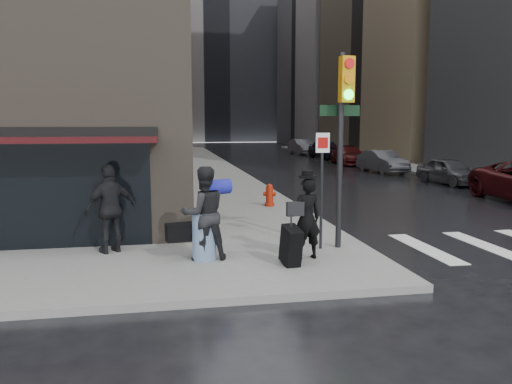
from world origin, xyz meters
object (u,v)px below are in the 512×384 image
(man_greycoat, at_px, (111,209))
(parked_car_4, at_px, (326,149))
(man_jeans, at_px, (203,213))
(fire_hydrant, at_px, (269,196))
(parked_car_3, at_px, (349,155))
(parked_car_2, at_px, (382,161))
(man_overcoat, at_px, (303,223))
(traffic_light, at_px, (341,124))
(parked_car_5, at_px, (302,147))
(parked_car_1, at_px, (449,171))

(man_greycoat, distance_m, parked_car_4, 33.52)
(man_jeans, bearing_deg, man_greycoat, -38.59)
(fire_hydrant, bearing_deg, parked_car_3, 61.61)
(parked_car_2, bearing_deg, parked_car_4, 81.96)
(man_jeans, height_order, parked_car_3, man_jeans)
(fire_hydrant, distance_m, parked_car_2, 15.41)
(man_overcoat, distance_m, man_jeans, 2.10)
(man_overcoat, distance_m, parked_car_3, 27.31)
(traffic_light, xyz_separation_m, parked_car_5, (9.41, 36.82, -2.25))
(parked_car_4, relative_size, parked_car_5, 1.05)
(traffic_light, height_order, parked_car_2, traffic_light)
(man_jeans, xyz_separation_m, parked_car_5, (12.54, 37.24, -0.39))
(parked_car_2, bearing_deg, man_overcoat, -124.64)
(man_jeans, distance_m, parked_car_5, 39.29)
(man_overcoat, relative_size, fire_hydrant, 2.45)
(parked_car_1, height_order, parked_car_2, parked_car_2)
(parked_car_3, xyz_separation_m, parked_car_4, (0.29, 6.23, 0.13))
(parked_car_3, distance_m, parked_car_4, 6.24)
(man_greycoat, xyz_separation_m, parked_car_5, (14.51, 36.25, -0.39))
(man_overcoat, distance_m, parked_car_2, 21.61)
(man_jeans, height_order, parked_car_1, man_jeans)
(traffic_light, bearing_deg, man_overcoat, -149.27)
(parked_car_1, bearing_deg, man_greycoat, -148.79)
(traffic_light, bearing_deg, fire_hydrant, 86.81)
(man_jeans, relative_size, parked_car_1, 0.51)
(man_greycoat, xyz_separation_m, parked_car_4, (14.91, 30.02, -0.32))
(traffic_light, height_order, parked_car_4, traffic_light)
(man_greycoat, distance_m, parked_car_2, 22.73)
(man_jeans, height_order, traffic_light, traffic_light)
(fire_hydrant, bearing_deg, parked_car_4, 67.48)
(traffic_light, distance_m, parked_car_2, 20.52)
(parked_car_1, bearing_deg, man_jeans, -142.52)
(man_overcoat, height_order, traffic_light, traffic_light)
(traffic_light, bearing_deg, parked_car_1, 43.53)
(man_overcoat, xyz_separation_m, parked_car_5, (10.49, 37.63, -0.20))
(man_greycoat, bearing_deg, parked_car_3, -151.26)
(man_jeans, height_order, man_greycoat, man_jeans)
(parked_car_1, distance_m, parked_car_3, 12.47)
(traffic_light, relative_size, parked_car_5, 0.97)
(man_jeans, xyz_separation_m, parked_car_3, (12.65, 24.77, -0.45))
(fire_hydrant, bearing_deg, man_jeans, -113.16)
(man_overcoat, distance_m, parked_car_5, 39.07)
(traffic_light, distance_m, parked_car_4, 32.20)
(parked_car_1, bearing_deg, traffic_light, -135.76)
(parked_car_1, bearing_deg, parked_car_5, 85.91)
(man_overcoat, height_order, parked_car_2, man_overcoat)
(man_overcoat, bearing_deg, parked_car_4, -117.27)
(man_overcoat, relative_size, parked_car_2, 0.46)
(fire_hydrant, height_order, parked_car_3, parked_car_3)
(man_overcoat, height_order, man_jeans, man_jeans)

